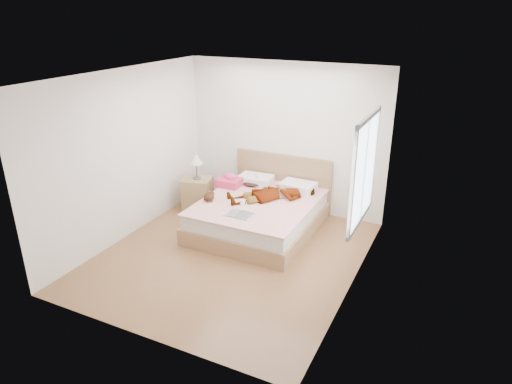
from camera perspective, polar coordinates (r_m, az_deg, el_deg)
ground at (r=6.82m, az=-3.14°, el=-7.90°), size 4.00×4.00×0.00m
woman at (r=7.44m, az=2.17°, el=0.05°), size 1.49×1.41×0.21m
hair at (r=8.07m, az=-0.25°, el=1.36°), size 0.49×0.57×0.07m
phone at (r=7.95m, az=0.04°, el=2.00°), size 0.08×0.09×0.05m
room_shell at (r=5.88m, az=13.38°, el=2.58°), size 4.00×4.00×4.00m
bed at (r=7.51m, az=0.62°, el=-2.52°), size 1.80×2.08×1.00m
towel at (r=7.95m, az=-3.35°, el=1.39°), size 0.42×0.36×0.22m
magazine at (r=6.85m, az=-2.13°, el=-2.82°), size 0.43×0.29×0.03m
coffee_mug at (r=7.17m, az=-1.68°, el=-1.34°), size 0.12×0.09×0.09m
plush_toy at (r=7.37m, az=-5.85°, el=-0.54°), size 0.19×0.26×0.14m
nightstand at (r=8.22m, az=-7.29°, el=0.06°), size 0.57×0.53×1.04m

